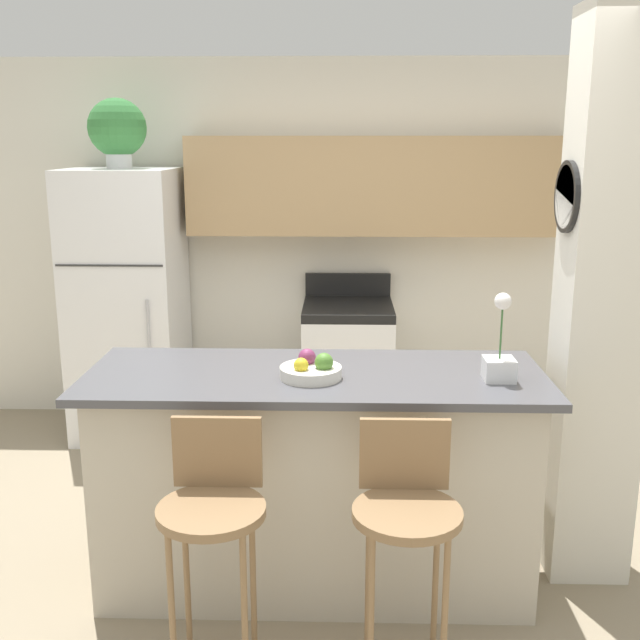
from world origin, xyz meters
The scene contains 12 objects.
ground_plane centered at (0.00, 0.00, 0.00)m, with size 14.00×14.00×0.00m, color gray.
wall_back centered at (0.14, 2.16, 1.44)m, with size 5.60×0.38×2.55m.
pillar_right centered at (1.27, 0.15, 1.28)m, with size 0.38×0.32×2.55m.
counter_bar centered at (0.00, 0.00, 0.51)m, with size 2.01×0.76×1.01m.
refrigerator centered at (-1.34, 1.82, 0.91)m, with size 0.71×0.73×1.82m.
stove_range centered at (0.16, 1.86, 0.46)m, with size 0.61×0.67×1.07m.
bar_stool_left centered at (-0.35, -0.62, 0.67)m, with size 0.40×0.40×0.99m.
bar_stool_right centered at (0.35, -0.62, 0.67)m, with size 0.40×0.40×0.99m.
potted_plant_on_fridge centered at (-1.34, 1.82, 2.06)m, with size 0.37×0.37×0.45m.
orchid_vase centered at (0.78, -0.08, 1.11)m, with size 0.13×0.13×0.38m.
fruit_bowl centered at (-0.01, -0.07, 1.05)m, with size 0.26×0.26×0.12m.
trash_bin centered at (-0.76, 1.56, 0.19)m, with size 0.28×0.28×0.38m.
Camera 1 is at (0.11, -3.11, 2.00)m, focal length 42.00 mm.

